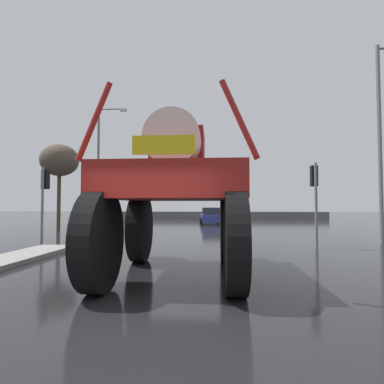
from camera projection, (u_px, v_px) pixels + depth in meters
ground_plane at (199, 230)px, 22.30m from camera, size 120.00×120.00×0.00m
oversize_sprayer at (177, 193)px, 7.99m from camera, size 3.66×5.62×4.23m
sedan_ahead at (210, 216)px, 29.45m from camera, size 2.21×4.25×1.52m
traffic_signal_near_left at (45, 189)px, 13.64m from camera, size 0.24×0.54×3.39m
traffic_signal_near_right at (315, 186)px, 12.71m from camera, size 0.24×0.54×3.46m
streetlight_near_right at (383, 133)px, 14.16m from camera, size 2.29×0.24×9.07m
streetlight_far_left at (100, 161)px, 24.04m from camera, size 2.29×0.24×9.30m
bare_tree_left at (60, 161)px, 22.05m from camera, size 2.63×2.63×6.03m
roadside_barrier at (207, 215)px, 39.99m from camera, size 30.21×0.24×0.90m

